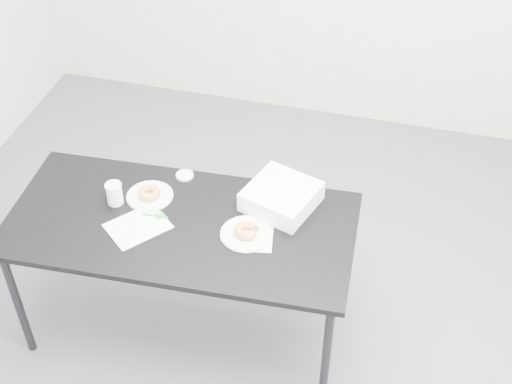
% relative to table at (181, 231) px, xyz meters
% --- Properties ---
extents(floor, '(4.00, 4.00, 0.00)m').
position_rel_table_xyz_m(floor, '(0.18, 0.18, -0.70)').
color(floor, '#4E4E53').
rests_on(floor, ground).
extents(table, '(1.71, 0.87, 0.76)m').
position_rel_table_xyz_m(table, '(0.00, 0.00, 0.00)').
color(table, black).
rests_on(table, floor).
extents(scorecard, '(0.34, 0.35, 0.00)m').
position_rel_table_xyz_m(scorecard, '(-0.19, -0.08, 0.06)').
color(scorecard, white).
rests_on(scorecard, table).
extents(logo_patch, '(0.06, 0.06, 0.00)m').
position_rel_table_xyz_m(logo_patch, '(-0.11, 0.02, 0.06)').
color(logo_patch, green).
rests_on(logo_patch, scorecard).
extents(pen, '(0.13, 0.02, 0.01)m').
position_rel_table_xyz_m(pen, '(-0.13, 0.01, 0.06)').
color(pen, '#0C8A7C').
rests_on(pen, scorecard).
extents(napkin, '(0.20, 0.20, 0.00)m').
position_rel_table_xyz_m(napkin, '(0.37, -0.02, 0.06)').
color(napkin, white).
rests_on(napkin, table).
extents(plate_near, '(0.25, 0.25, 0.01)m').
position_rel_table_xyz_m(plate_near, '(0.33, 0.00, 0.06)').
color(plate_near, white).
rests_on(plate_near, napkin).
extents(donut_near, '(0.12, 0.12, 0.04)m').
position_rel_table_xyz_m(donut_near, '(0.33, 0.00, 0.09)').
color(donut_near, '#C77D3F').
rests_on(donut_near, plate_near).
extents(plate_far, '(0.23, 0.23, 0.01)m').
position_rel_table_xyz_m(plate_far, '(-0.21, 0.14, 0.06)').
color(plate_far, white).
rests_on(plate_far, table).
extents(donut_far, '(0.13, 0.13, 0.04)m').
position_rel_table_xyz_m(donut_far, '(-0.21, 0.14, 0.08)').
color(donut_far, '#C77D3F').
rests_on(donut_far, plate_far).
extents(coffee_cup, '(0.08, 0.08, 0.12)m').
position_rel_table_xyz_m(coffee_cup, '(-0.35, 0.05, 0.12)').
color(coffee_cup, white).
rests_on(coffee_cup, table).
extents(cup_lid, '(0.09, 0.09, 0.01)m').
position_rel_table_xyz_m(cup_lid, '(-0.09, 0.33, 0.06)').
color(cup_lid, white).
rests_on(cup_lid, table).
extents(bakery_box, '(0.39, 0.39, 0.10)m').
position_rel_table_xyz_m(bakery_box, '(0.44, 0.25, 0.11)').
color(bakery_box, white).
rests_on(bakery_box, table).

